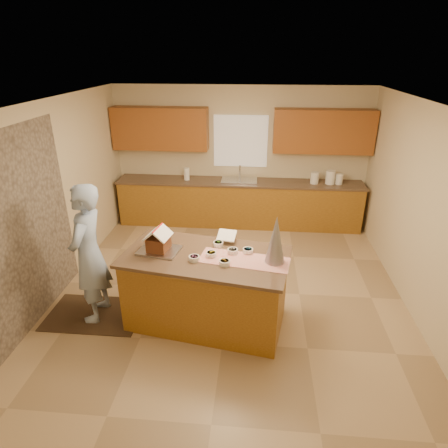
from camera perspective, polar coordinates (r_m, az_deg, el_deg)
The scene contains 28 objects.
floor at distance 5.84m, azimuth 0.81°, elevation -9.84°, with size 5.50×5.50×0.00m, color tan.
ceiling at distance 4.86m, azimuth 1.01°, elevation 17.51°, with size 5.50×5.50×0.00m, color silver.
wall_back at distance 7.82m, azimuth 2.45°, elevation 10.04°, with size 5.50×5.50×0.00m, color beige.
wall_front at distance 2.85m, azimuth -3.51°, elevation -18.34°, with size 5.50×5.50×0.00m, color beige.
wall_left at distance 5.92m, azimuth -24.04°, elevation 3.15°, with size 5.50×5.50×0.00m, color beige.
wall_right at distance 5.61m, azimuth 27.27°, elevation 1.43°, with size 5.50×5.50×0.00m, color beige.
stone_accent at distance 5.32m, azimuth -27.57°, elevation -1.02°, with size 2.50×2.50×0.00m, color gray.
window_curtain at distance 7.72m, azimuth 2.48°, elevation 12.14°, with size 1.05×0.03×1.00m, color white.
back_counter_base at distance 7.81m, azimuth 2.22°, elevation 3.01°, with size 4.80×0.60×0.88m, color #95621F.
back_counter_top at distance 7.65m, azimuth 2.27°, elevation 6.22°, with size 4.85×0.63×0.04m, color brown.
upper_cabinet_left at distance 7.75m, azimuth -9.41°, elevation 13.79°, with size 1.85×0.35×0.80m, color brown.
upper_cabinet_right at distance 7.61m, azimuth 14.51°, elevation 13.16°, with size 1.85×0.35×0.80m, color brown.
sink at distance 7.66m, azimuth 2.27°, elevation 6.15°, with size 0.70×0.45×0.12m, color silver.
faucet at distance 7.78m, azimuth 2.37°, elevation 7.75°, with size 0.03×0.03×0.28m, color silver.
island_base at distance 5.00m, azimuth -2.62°, elevation -9.81°, with size 1.93×0.97×0.95m, color #95621F.
island_top at distance 4.74m, azimuth -2.73°, elevation -4.86°, with size 2.02×1.05×0.04m, color brown.
table_runner at distance 4.62m, azimuth 3.01°, elevation -5.35°, with size 1.07×0.39×0.01m, color #AD140C.
baking_tray at distance 4.87m, azimuth -9.59°, elevation -3.87°, with size 0.49×0.37×0.03m, color silver.
cookbook at distance 4.99m, azimuth 0.40°, elevation -1.71°, with size 0.24×0.02×0.19m, color white.
tinsel_tree at distance 4.48m, azimuth 7.67°, elevation -2.31°, with size 0.24×0.24×0.59m, color #B4B7C1.
rug at distance 5.65m, azimuth -18.54°, elevation -12.54°, with size 1.25×0.82×0.01m, color black.
boy at distance 5.15m, azimuth -19.38°, elevation -4.24°, with size 0.67×0.44×1.85m, color #9BB3DC.
canister_a at distance 7.69m, azimuth 13.28°, elevation 6.68°, with size 0.16×0.16×0.22m, color white.
canister_b at distance 7.73m, azimuth 15.49°, elevation 6.69°, with size 0.18×0.18×0.26m, color white.
canister_c at distance 7.77m, azimuth 16.70°, elevation 6.41°, with size 0.14×0.14×0.20m, color white.
paper_towel at distance 7.73m, azimuth -5.55°, elevation 7.40°, with size 0.11×0.11×0.24m, color white.
gingerbread_house at distance 4.82m, azimuth -9.69°, elevation -2.55°, with size 0.34×0.35×0.30m.
candy_bowls at distance 4.70m, azimuth -0.35°, elevation -4.38°, with size 0.76×0.59×0.06m.
Camera 1 is at (0.35, -4.82, 3.28)m, focal length 30.85 mm.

